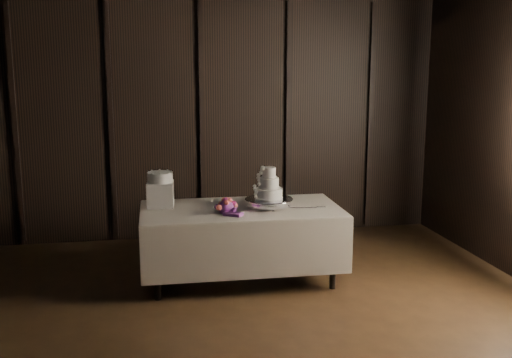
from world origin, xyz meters
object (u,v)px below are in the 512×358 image
object	(u,v)px
cake_stand	(269,203)
box_pedestal	(161,194)
small_cake	(160,177)
wedding_cake	(267,187)
bouquet	(226,207)
display_table	(241,241)

from	to	relation	value
cake_stand	box_pedestal	distance (m)	1.10
cake_stand	small_cake	size ratio (longest dim) A/B	1.91
wedding_cake	bouquet	bearing A→B (deg)	-161.44
bouquet	display_table	bearing A→B (deg)	43.21
small_cake	bouquet	bearing A→B (deg)	-31.92
cake_stand	wedding_cake	xyz separation A→B (m)	(-0.02, -0.01, 0.17)
display_table	cake_stand	bearing A→B (deg)	-5.05
cake_stand	wedding_cake	bearing A→B (deg)	-150.26
display_table	box_pedestal	bearing A→B (deg)	165.46
bouquet	box_pedestal	world-z (taller)	box_pedestal
display_table	box_pedestal	distance (m)	0.94
small_cake	display_table	bearing A→B (deg)	-15.51
display_table	small_cake	xyz separation A→B (m)	(-0.79, 0.22, 0.64)
box_pedestal	small_cake	bearing A→B (deg)	0.00
cake_stand	box_pedestal	xyz separation A→B (m)	(-1.06, 0.25, 0.08)
bouquet	small_cake	xyz separation A→B (m)	(-0.61, 0.38, 0.24)
wedding_cake	small_cake	xyz separation A→B (m)	(-1.04, 0.26, 0.08)
cake_stand	small_cake	xyz separation A→B (m)	(-1.06, 0.25, 0.26)
display_table	wedding_cake	size ratio (longest dim) A/B	6.28
cake_stand	small_cake	bearing A→B (deg)	166.89
box_pedestal	wedding_cake	bearing A→B (deg)	-14.09
cake_stand	box_pedestal	bearing A→B (deg)	166.89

